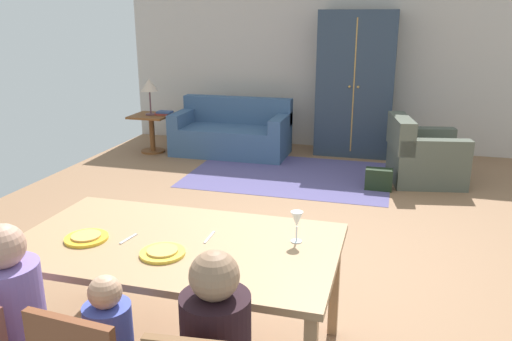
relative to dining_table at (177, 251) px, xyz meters
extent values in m
cube|color=#8A6445|center=(0.24, 2.18, -0.71)|extent=(6.80, 6.65, 0.02)
cube|color=beige|center=(0.24, 5.56, 0.65)|extent=(6.80, 0.10, 2.70)
cube|color=#A67F57|center=(0.00, 0.00, 0.04)|extent=(1.87, 1.06, 0.04)
cube|color=#A67F57|center=(-0.87, -0.47, -0.34)|extent=(0.06, 0.06, 0.72)
cube|color=#A67F57|center=(-0.87, 0.47, -0.34)|extent=(0.06, 0.06, 0.72)
cube|color=#A67F57|center=(0.87, 0.47, -0.34)|extent=(0.06, 0.06, 0.72)
cylinder|color=yellow|center=(-0.51, -0.12, 0.07)|extent=(0.25, 0.25, 0.02)
cylinder|color=#D89B4D|center=(-0.51, -0.12, 0.09)|extent=(0.17, 0.17, 0.01)
cylinder|color=yellow|center=(0.00, -0.18, 0.07)|extent=(0.25, 0.25, 0.02)
cylinder|color=gold|center=(0.00, -0.18, 0.09)|extent=(0.17, 0.17, 0.01)
cylinder|color=silver|center=(0.67, 0.18, 0.07)|extent=(0.06, 0.06, 0.01)
cylinder|color=silver|center=(0.67, 0.18, 0.12)|extent=(0.01, 0.01, 0.09)
cone|color=silver|center=(0.67, 0.18, 0.21)|extent=(0.07, 0.07, 0.09)
cube|color=silver|center=(-0.28, -0.05, 0.07)|extent=(0.04, 0.15, 0.01)
cube|color=silver|center=(0.17, 0.10, 0.07)|extent=(0.02, 0.17, 0.01)
cylinder|color=#8067B6|center=(-0.51, -0.75, -0.02)|extent=(0.30, 0.30, 0.46)
sphere|color=tan|center=(-0.51, -0.75, 0.31)|extent=(0.21, 0.21, 0.21)
cylinder|color=#4250B6|center=(0.00, -0.75, -0.08)|extent=(0.22, 0.22, 0.33)
sphere|color=tan|center=(0.00, -0.75, 0.15)|extent=(0.15, 0.15, 0.15)
sphere|color=#997456|center=(0.51, -0.75, 0.31)|extent=(0.21, 0.21, 0.21)
cube|color=#544C7F|center=(-0.13, 3.83, -0.69)|extent=(2.60, 1.80, 0.01)
cube|color=#3A577D|center=(-1.20, 4.63, -0.49)|extent=(1.71, 0.84, 0.42)
cube|color=#3A577D|center=(-1.20, 4.97, -0.08)|extent=(1.71, 0.20, 0.40)
cube|color=#3A577D|center=(-1.97, 4.63, -0.18)|extent=(0.18, 0.84, 0.20)
cube|color=#3A577D|center=(-0.44, 4.63, -0.18)|extent=(0.18, 0.84, 0.20)
cube|color=#4E5347|center=(1.58, 4.03, -0.49)|extent=(0.99, 0.99, 0.42)
cube|color=#4E5347|center=(1.25, 3.97, -0.08)|extent=(0.36, 0.87, 0.40)
cube|color=#4E5347|center=(1.65, 3.70, -0.18)|extent=(0.86, 0.34, 0.20)
cube|color=#4E5347|center=(1.52, 4.36, -0.18)|extent=(0.86, 0.34, 0.20)
cube|color=#2A3848|center=(0.56, 5.17, 0.35)|extent=(1.10, 0.56, 2.10)
cube|color=#C28C3E|center=(0.56, 4.89, 0.35)|extent=(0.02, 0.01, 1.89)
sphere|color=#C28C3E|center=(0.50, 4.88, 0.35)|extent=(0.04, 0.04, 0.04)
sphere|color=#C28C3E|center=(0.62, 4.88, 0.35)|extent=(0.04, 0.04, 0.04)
cube|color=brown|center=(-2.41, 4.43, -0.13)|extent=(0.56, 0.56, 0.03)
cylinder|color=brown|center=(-2.41, 4.43, -0.42)|extent=(0.08, 0.08, 0.55)
cylinder|color=brown|center=(-2.41, 4.43, -0.68)|extent=(0.36, 0.36, 0.03)
cylinder|color=#56373D|center=(-2.41, 4.43, -0.11)|extent=(0.16, 0.16, 0.02)
cylinder|color=#56373D|center=(-2.41, 4.43, 0.07)|extent=(0.02, 0.02, 0.34)
cone|color=#C8AF97|center=(-2.41, 4.43, 0.33)|extent=(0.26, 0.26, 0.18)
cube|color=maroon|center=(-2.23, 4.49, -0.10)|extent=(0.22, 0.16, 0.03)
cube|color=#344978|center=(-2.20, 4.49, -0.07)|extent=(0.22, 0.16, 0.03)
cube|color=black|center=(1.03, 3.53, -0.57)|extent=(0.32, 0.16, 0.26)
camera|label=1|loc=(1.17, -2.48, 1.31)|focal=35.77mm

